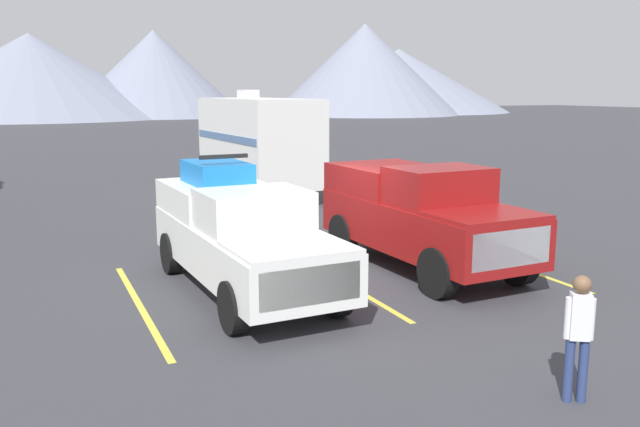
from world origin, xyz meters
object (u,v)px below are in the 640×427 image
object	(u,v)px
person_a	(579,330)
camper_trailer_a	(258,141)
pickup_truck_b	(420,212)
pickup_truck_a	(239,231)

from	to	relation	value
person_a	camper_trailer_a	bearing A→B (deg)	84.15
pickup_truck_b	person_a	size ratio (longest dim) A/B	3.40
pickup_truck_b	camper_trailer_a	distance (m)	10.72
pickup_truck_a	camper_trailer_a	xyz separation A→B (m)	(4.05, 10.66, 0.85)
camper_trailer_a	pickup_truck_a	bearing A→B (deg)	-110.80
camper_trailer_a	person_a	xyz separation A→B (m)	(-1.73, -16.88, -1.07)
pickup_truck_b	person_a	bearing A→B (deg)	-105.26
camper_trailer_a	person_a	bearing A→B (deg)	-95.85
pickup_truck_a	person_a	xyz separation A→B (m)	(2.32, -6.22, -0.22)
pickup_truck_a	pickup_truck_b	size ratio (longest dim) A/B	1.08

